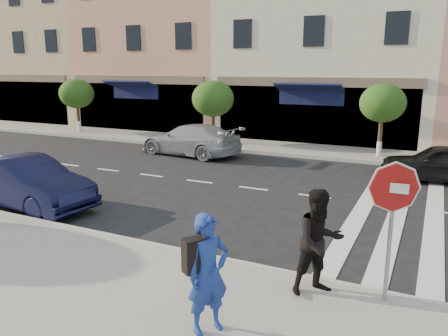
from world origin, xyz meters
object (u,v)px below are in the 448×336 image
Objects in this scene: photographer at (208,274)px; car_near_mid at (27,183)px; stop_sign at (393,200)px; walker at (319,242)px; car_far_mid at (441,163)px; car_far_left at (190,140)px.

car_near_mid is (-7.39, 3.19, -0.31)m from photographer.
stop_sign is 1.29× the size of walker.
car_near_mid is 13.12m from car_far_mid.
car_far_mid is (1.78, 9.60, -0.38)m from walker.
photographer is 2.06m from walker.
walker reaches higher than car_far_mid.
car_far_mid is at bearing 83.08° from stop_sign.
car_far_mid is (10.28, 8.14, -0.05)m from car_near_mid.
car_far_mid is at bearing 19.23° from photographer.
photographer is 0.36× the size of car_far_left.
photographer is at bearing -108.04° from car_near_mid.
car_near_mid is at bearing 170.22° from stop_sign.
stop_sign is 3.02m from photographer.
walker is 0.42× the size of car_near_mid.
stop_sign reaches higher than car_far_left.
photographer is at bearing 39.34° from car_far_left.
stop_sign is at bearing 51.58° from car_far_left.
walker is at bearing 47.58° from car_far_left.
car_far_left is (-8.29, 9.97, -0.34)m from walker.
car_far_mid is (2.89, 11.33, -0.36)m from photographer.
walker reaches higher than car_far_left.
stop_sign is 1.32m from walker.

